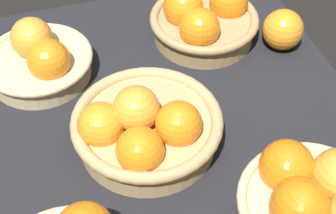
% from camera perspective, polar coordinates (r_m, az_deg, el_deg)
% --- Properties ---
extents(market_tray, '(0.84, 0.72, 0.03)m').
position_cam_1_polar(market_tray, '(0.90, -0.26, -3.50)').
color(market_tray, black).
rests_on(market_tray, ground).
extents(basket_far_right, '(0.20, 0.20, 0.11)m').
position_cam_1_polar(basket_far_right, '(0.99, -14.08, 5.16)').
color(basket_far_right, '#D3BC8C').
rests_on(basket_far_right, market_tray).
extents(basket_near_left, '(0.22, 0.22, 0.12)m').
position_cam_1_polar(basket_near_left, '(0.77, 15.96, -10.07)').
color(basket_near_left, '#D3BC8C').
rests_on(basket_near_left, market_tray).
extents(basket_near_right, '(0.22, 0.22, 0.11)m').
position_cam_1_polar(basket_near_right, '(1.05, 4.00, 9.56)').
color(basket_near_right, tan).
rests_on(basket_near_right, market_tray).
extents(basket_center, '(0.25, 0.25, 0.12)m').
position_cam_1_polar(basket_center, '(0.83, -2.58, -2.31)').
color(basket_center, tan).
rests_on(basket_center, market_tray).
extents(loose_orange_back_gap, '(0.08, 0.08, 0.08)m').
position_cam_1_polar(loose_orange_back_gap, '(1.05, 12.65, 8.39)').
color(loose_orange_back_gap, orange).
rests_on(loose_orange_back_gap, market_tray).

